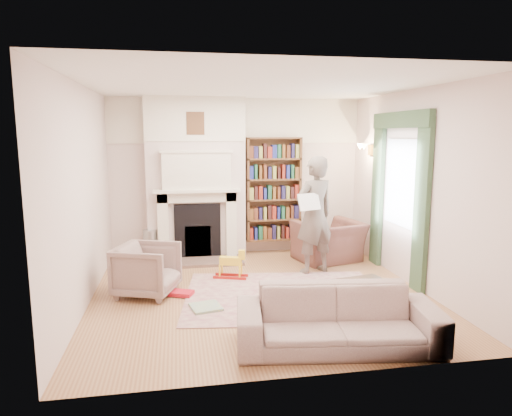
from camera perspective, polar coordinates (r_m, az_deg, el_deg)
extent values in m
plane|color=brown|center=(6.43, 0.39, -10.53)|extent=(4.50, 4.50, 0.00)
plane|color=white|center=(6.08, 0.42, 15.14)|extent=(4.50, 4.50, 0.00)
plane|color=beige|center=(8.31, -2.37, 3.89)|extent=(4.50, 0.00, 4.50)
plane|color=beige|center=(3.94, 6.27, -2.19)|extent=(4.50, 0.00, 4.50)
plane|color=beige|center=(6.12, -20.82, 1.36)|extent=(0.00, 4.50, 4.50)
plane|color=beige|center=(6.87, 19.23, 2.25)|extent=(0.00, 4.50, 4.50)
cube|color=beige|center=(8.07, -7.51, 3.66)|extent=(1.70, 0.35, 2.80)
cube|color=silver|center=(7.81, -7.39, 2.15)|extent=(1.47, 0.24, 0.05)
cube|color=black|center=(8.02, -7.31, -2.88)|extent=(0.80, 0.06, 0.96)
cube|color=silver|center=(7.79, -7.45, 4.61)|extent=(1.15, 0.18, 0.62)
cube|color=brown|center=(8.32, 2.20, 2.34)|extent=(1.00, 0.24, 1.85)
cube|color=silver|center=(7.20, 17.61, 3.04)|extent=(0.02, 0.90, 1.30)
cube|color=#30482E|center=(6.61, 20.01, 0.20)|extent=(0.07, 0.32, 2.40)
cube|color=#30482E|center=(7.84, 14.95, 1.79)|extent=(0.07, 0.32, 2.40)
cube|color=#30482E|center=(7.15, 17.65, 10.46)|extent=(0.09, 1.70, 0.24)
cube|color=#C5B695|center=(6.32, 3.47, -10.86)|extent=(2.88, 2.36, 0.01)
imported|color=#53352C|center=(7.98, 9.06, -4.13)|extent=(1.26, 1.16, 0.69)
imported|color=gray|center=(6.42, -13.45, -7.52)|extent=(0.98, 0.96, 0.70)
imported|color=#B5A596|center=(4.89, 10.19, -13.42)|extent=(2.16, 1.07, 0.61)
imported|color=#61574E|center=(7.17, 7.32, -0.90)|extent=(0.78, 0.64, 1.84)
cube|color=white|center=(6.90, 6.66, 0.77)|extent=(0.39, 0.23, 0.25)
cylinder|color=#9FA2A6|center=(8.09, -13.06, -4.57)|extent=(0.27, 0.27, 0.55)
cube|color=#EAE352|center=(5.89, -6.29, -12.19)|extent=(0.43, 0.43, 0.03)
cube|color=red|center=(6.38, -9.32, -10.45)|extent=(0.37, 0.31, 0.05)
cube|color=red|center=(6.19, 4.25, -11.16)|extent=(0.26, 0.21, 0.02)
cube|color=red|center=(6.22, 4.69, -11.05)|extent=(0.27, 0.22, 0.02)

